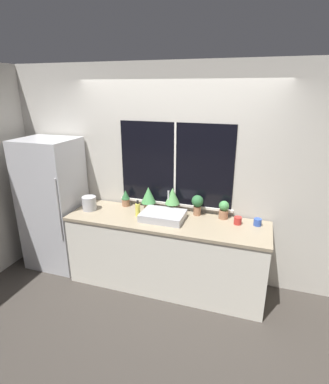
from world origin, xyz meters
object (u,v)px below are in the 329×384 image
at_px(potted_plant_far_right, 224,209).
at_px(kettle, 89,203).
at_px(potted_plant_center, 172,197).
at_px(mug_blue, 258,222).
at_px(refrigerator, 54,204).
at_px(sink, 163,216).
at_px(potted_plant_left, 149,196).
at_px(potted_plant_right, 197,203).
at_px(soap_bottle, 138,210).
at_px(mug_red, 238,221).
at_px(potted_plant_far_left, 126,198).

bearing_deg(potted_plant_far_right, kettle, -170.72).
relative_size(potted_plant_center, mug_blue, 3.59).
relative_size(refrigerator, potted_plant_center, 5.65).
xyz_separation_m(sink, potted_plant_left, (-0.28, 0.25, 0.13)).
distance_m(potted_plant_right, kettle, 1.38).
bearing_deg(soap_bottle, kettle, -178.89).
bearing_deg(potted_plant_center, mug_blue, -4.36).
xyz_separation_m(sink, mug_red, (0.86, 0.14, -0.00)).
xyz_separation_m(sink, soap_bottle, (-0.32, -0.01, 0.04)).
bearing_deg(refrigerator, potted_plant_far_right, 5.84).
distance_m(soap_bottle, mug_blue, 1.42).
relative_size(potted_plant_far_right, soap_bottle, 1.09).
height_order(potted_plant_center, mug_red, potted_plant_center).
height_order(refrigerator, sink, refrigerator).
relative_size(refrigerator, potted_plant_right, 6.98).
xyz_separation_m(potted_plant_center, potted_plant_far_right, (0.64, 0.00, -0.08)).
bearing_deg(mug_red, refrigerator, -177.26).
distance_m(sink, potted_plant_far_left, 0.66).
xyz_separation_m(refrigerator, potted_plant_far_left, (0.98, 0.23, 0.13)).
xyz_separation_m(potted_plant_left, mug_red, (1.15, -0.12, -0.13)).
bearing_deg(potted_plant_far_right, sink, -159.72).
bearing_deg(potted_plant_left, mug_blue, -3.33).
distance_m(potted_plant_far_left, soap_bottle, 0.39).
relative_size(potted_plant_far_left, mug_blue, 2.50).
relative_size(sink, mug_red, 5.77).
relative_size(potted_plant_far_right, mug_blue, 2.52).
xyz_separation_m(potted_plant_left, mug_blue, (1.37, -0.08, -0.13)).
height_order(potted_plant_center, kettle, potted_plant_center).
bearing_deg(potted_plant_far_left, mug_red, -4.47).
bearing_deg(potted_plant_left, potted_plant_center, 0.00).
xyz_separation_m(potted_plant_far_left, potted_plant_left, (0.33, 0.00, 0.06)).
height_order(refrigerator, potted_plant_far_left, refrigerator).
relative_size(sink, potted_plant_center, 1.61).
relative_size(potted_plant_far_left, potted_plant_left, 0.75).
bearing_deg(mug_blue, kettle, -174.65).
xyz_separation_m(potted_plant_left, potted_plant_center, (0.32, 0.00, 0.02)).
relative_size(potted_plant_center, mug_red, 3.58).
height_order(potted_plant_left, soap_bottle, potted_plant_left).
xyz_separation_m(potted_plant_far_right, mug_blue, (0.40, -0.08, -0.07)).
relative_size(potted_plant_left, mug_blue, 3.35).
relative_size(sink, potted_plant_far_left, 2.32).
relative_size(potted_plant_left, mug_red, 3.34).
distance_m(potted_plant_far_left, kettle, 0.47).
bearing_deg(mug_blue, potted_plant_far_right, 168.74).
bearing_deg(soap_bottle, potted_plant_center, 35.61).
relative_size(potted_plant_center, soap_bottle, 1.55).
bearing_deg(potted_plant_far_right, potted_plant_far_left, 180.00).
height_order(potted_plant_far_left, potted_plant_far_right, potted_plant_far_right).
relative_size(sink, soap_bottle, 2.50).
height_order(sink, potted_plant_far_right, sink).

